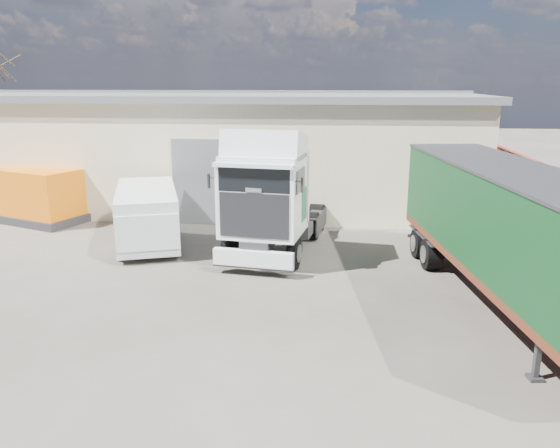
# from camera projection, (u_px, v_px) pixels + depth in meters

# --- Properties ---
(ground) EXTENTS (120.00, 120.00, 0.00)m
(ground) POSITION_uv_depth(u_px,v_px,m) (219.00, 331.00, 13.31)
(ground) COLOR #2A2722
(ground) RESTS_ON ground
(warehouse) EXTENTS (30.60, 12.60, 5.42)m
(warehouse) POSITION_uv_depth(u_px,v_px,m) (168.00, 144.00, 28.59)
(warehouse) COLOR beige
(warehouse) RESTS_ON ground
(tractor_unit) EXTENTS (3.41, 6.96, 4.47)m
(tractor_unit) POSITION_uv_depth(u_px,v_px,m) (271.00, 203.00, 18.59)
(tractor_unit) COLOR black
(tractor_unit) RESTS_ON ground
(box_trailer) EXTENTS (3.87, 11.54, 3.76)m
(box_trailer) POSITION_uv_depth(u_px,v_px,m) (508.00, 225.00, 14.14)
(box_trailer) COLOR #2D2D30
(box_trailer) RESTS_ON ground
(panel_van) EXTENTS (3.62, 5.48, 2.08)m
(panel_van) POSITION_uv_depth(u_px,v_px,m) (147.00, 217.00, 19.96)
(panel_van) COLOR black
(panel_van) RESTS_ON ground
(orange_skip) EXTENTS (4.24, 3.45, 2.29)m
(orange_skip) POSITION_uv_depth(u_px,v_px,m) (40.00, 199.00, 23.36)
(orange_skip) COLOR #2D2D30
(orange_skip) RESTS_ON ground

